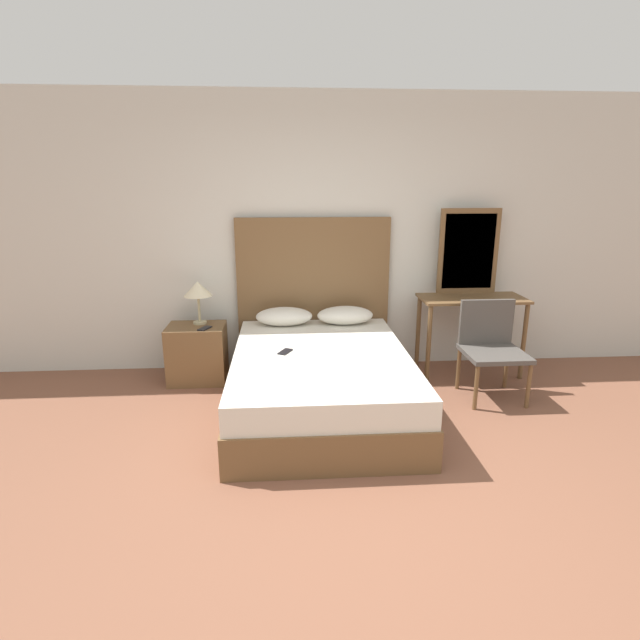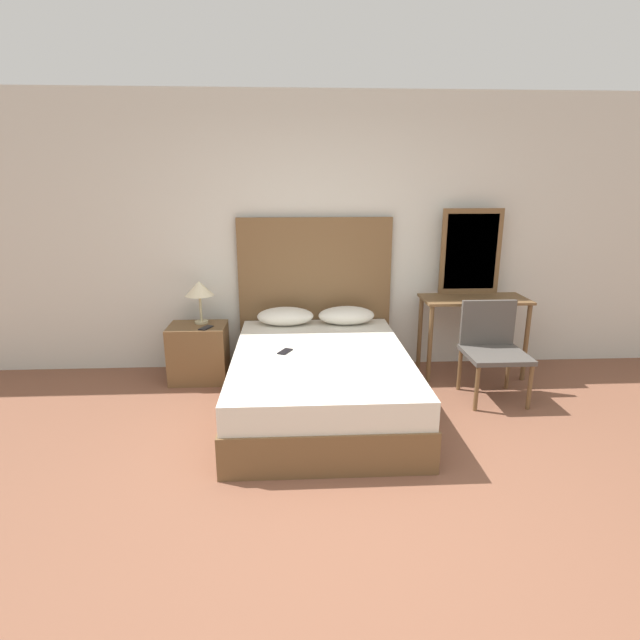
{
  "view_description": "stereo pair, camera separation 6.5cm",
  "coord_description": "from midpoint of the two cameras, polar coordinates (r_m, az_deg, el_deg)",
  "views": [
    {
      "loc": [
        -0.42,
        -2.39,
        1.88
      ],
      "look_at": [
        -0.14,
        1.58,
        0.76
      ],
      "focal_mm": 28.0,
      "sensor_mm": 36.0,
      "label": 1
    },
    {
      "loc": [
        -0.36,
        -2.39,
        1.88
      ],
      "look_at": [
        -0.14,
        1.58,
        0.76
      ],
      "focal_mm": 28.0,
      "sensor_mm": 36.0,
      "label": 2
    }
  ],
  "objects": [
    {
      "name": "table_lamp",
      "position": [
        4.87,
        -13.25,
        3.4
      ],
      "size": [
        0.27,
        0.27,
        0.41
      ],
      "color": "tan",
      "rests_on": "nightstand"
    },
    {
      "name": "wall_back",
      "position": [
        5.04,
        1.33,
        9.62
      ],
      "size": [
        10.0,
        0.06,
        2.7
      ],
      "color": "silver",
      "rests_on": "ground_plane"
    },
    {
      "name": "vanity_desk",
      "position": [
        5.11,
        17.47,
        0.88
      ],
      "size": [
        1.01,
        0.47,
        0.78
      ],
      "color": "brown",
      "rests_on": "ground_plane"
    },
    {
      "name": "pillow_right",
      "position": [
        4.9,
        3.41,
        0.53
      ],
      "size": [
        0.55,
        0.29,
        0.18
      ],
      "color": "silver",
      "rests_on": "bed"
    },
    {
      "name": "pillow_left",
      "position": [
        4.87,
        -3.6,
        0.43
      ],
      "size": [
        0.55,
        0.29,
        0.18
      ],
      "color": "silver",
      "rests_on": "bed"
    },
    {
      "name": "nightstand",
      "position": [
        4.96,
        -13.31,
        -3.66
      ],
      "size": [
        0.54,
        0.41,
        0.55
      ],
      "color": "brown",
      "rests_on": "ground_plane"
    },
    {
      "name": "phone_on_bed",
      "position": [
        4.13,
        -3.57,
        -3.61
      ],
      "size": [
        0.13,
        0.17,
        0.01
      ],
      "color": "black",
      "rests_on": "bed"
    },
    {
      "name": "ground_plane",
      "position": [
        3.07,
        5.2,
        -22.24
      ],
      "size": [
        16.0,
        16.0,
        0.0
      ],
      "primitive_type": "plane",
      "color": "brown"
    },
    {
      "name": "chair",
      "position": [
        4.68,
        19.46,
        -2.61
      ],
      "size": [
        0.52,
        0.5,
        0.85
      ],
      "color": "#4C4742",
      "rests_on": "ground_plane"
    },
    {
      "name": "bed",
      "position": [
        4.21,
        0.52,
        -7.08
      ],
      "size": [
        1.45,
        2.05,
        0.51
      ],
      "color": "brown",
      "rests_on": "ground_plane"
    },
    {
      "name": "phone_on_nightstand",
      "position": [
        4.76,
        -12.52,
        -0.87
      ],
      "size": [
        0.13,
        0.17,
        0.01
      ],
      "color": "black",
      "rests_on": "nightstand"
    },
    {
      "name": "vanity_mirror",
      "position": [
        5.19,
        17.19,
        7.47
      ],
      "size": [
        0.6,
        0.03,
        0.84
      ],
      "color": "brown",
      "rests_on": "vanity_desk"
    },
    {
      "name": "headboard",
      "position": [
        5.05,
        -0.22,
        2.94
      ],
      "size": [
        1.53,
        0.05,
        1.54
      ],
      "color": "brown",
      "rests_on": "ground_plane"
    }
  ]
}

